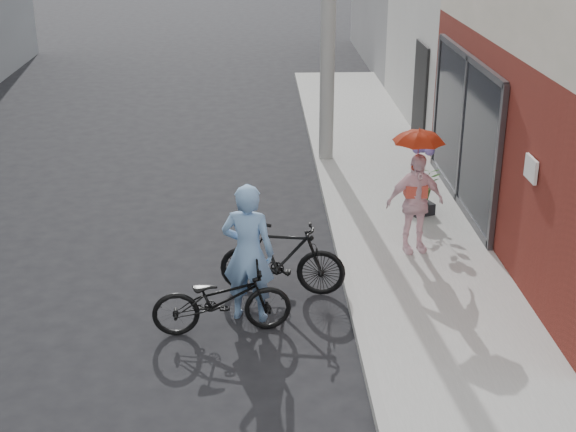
{
  "coord_description": "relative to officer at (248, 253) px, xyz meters",
  "views": [
    {
      "loc": [
        -0.29,
        -9.2,
        5.06
      ],
      "look_at": [
        0.12,
        0.52,
        1.1
      ],
      "focal_mm": 50.0,
      "sensor_mm": 36.0,
      "label": 1
    }
  ],
  "objects": [
    {
      "name": "bike_left",
      "position": [
        -0.33,
        -0.33,
        -0.46
      ],
      "size": [
        1.75,
        0.76,
        0.89
      ],
      "primitive_type": "imported",
      "rotation": [
        0.0,
        0.0,
        1.67
      ],
      "color": "black",
      "rests_on": "ground"
    },
    {
      "name": "ground",
      "position": [
        0.41,
        0.19,
        -0.91
      ],
      "size": [
        80.0,
        80.0,
        0.0
      ],
      "primitive_type": "plane",
      "color": "black",
      "rests_on": "ground"
    },
    {
      "name": "parasol",
      "position": [
        2.4,
        1.71,
        1.02
      ],
      "size": [
        0.71,
        0.71,
        0.63
      ],
      "primitive_type": "imported",
      "color": "red",
      "rests_on": "kimono_woman"
    },
    {
      "name": "sidewalk",
      "position": [
        2.51,
        2.19,
        -0.85
      ],
      "size": [
        2.2,
        24.0,
        0.12
      ],
      "primitive_type": "cube",
      "color": "#969590",
      "rests_on": "ground"
    },
    {
      "name": "kimono_woman",
      "position": [
        2.4,
        1.71,
        -0.04
      ],
      "size": [
        0.93,
        0.54,
        1.49
      ],
      "primitive_type": "imported",
      "rotation": [
        0.0,
        0.0,
        0.21
      ],
      "color": "#FCD3DC",
      "rests_on": "sidewalk"
    },
    {
      "name": "officer",
      "position": [
        0.0,
        0.0,
        0.0
      ],
      "size": [
        0.74,
        0.57,
        1.81
      ],
      "primitive_type": "imported",
      "rotation": [
        0.0,
        0.0,
        2.91
      ],
      "color": "#759FD0",
      "rests_on": "ground"
    },
    {
      "name": "planter",
      "position": [
        2.81,
        3.16,
        -0.69
      ],
      "size": [
        0.47,
        0.47,
        0.19
      ],
      "primitive_type": "cube",
      "rotation": [
        0.0,
        0.0,
        0.37
      ],
      "color": "black",
      "rests_on": "sidewalk"
    },
    {
      "name": "bike_right",
      "position": [
        0.45,
        0.66,
        -0.4
      ],
      "size": [
        1.75,
        0.73,
        1.02
      ],
      "primitive_type": "imported",
      "rotation": [
        0.0,
        0.0,
        1.42
      ],
      "color": "black",
      "rests_on": "ground"
    },
    {
      "name": "curb",
      "position": [
        1.35,
        2.19,
        -0.85
      ],
      "size": [
        0.12,
        24.0,
        0.12
      ],
      "primitive_type": "cube",
      "color": "#9E9E99",
      "rests_on": "ground"
    },
    {
      "name": "potted_plant",
      "position": [
        2.81,
        3.16,
        -0.27
      ],
      "size": [
        0.58,
        0.5,
        0.64
      ],
      "primitive_type": "imported",
      "color": "#42712D",
      "rests_on": "planter"
    }
  ]
}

